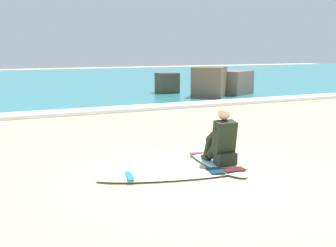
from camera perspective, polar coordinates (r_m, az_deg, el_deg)
The scene contains 7 objects.
ground_plane at distance 7.00m, azimuth 4.40°, elevation -6.91°, with size 80.00×80.00×0.00m, color #CCB584.
sea at distance 27.39m, azimuth -19.23°, elevation 4.95°, with size 80.00×28.00×0.10m, color teal.
breaking_foam at distance 13.97m, azimuth -11.89°, elevation 1.41°, with size 80.00×0.90×0.11m, color white.
surfboard_main at distance 7.86m, azimuth 6.10°, elevation -4.82°, with size 0.78×2.12×0.08m.
surfer_seated at distance 7.57m, azimuth 6.83°, elevation -2.28°, with size 0.41×0.73×0.95m.
surfboard_spare_near at distance 6.99m, azimuth 0.34°, elevation -6.58°, with size 2.34×1.04×0.08m.
rock_outcrop_distant at distance 18.33m, azimuth 5.65°, elevation 5.04°, with size 3.52×3.38×1.25m.
Camera 1 is at (-3.46, -5.75, 1.97)m, focal length 48.26 mm.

